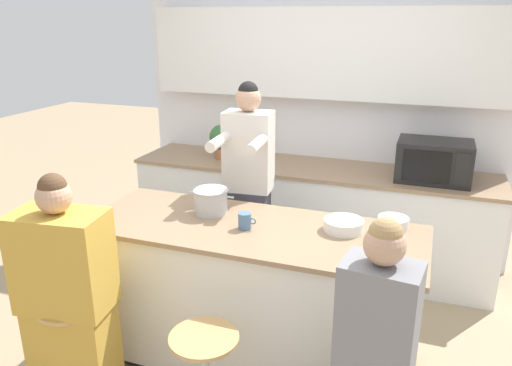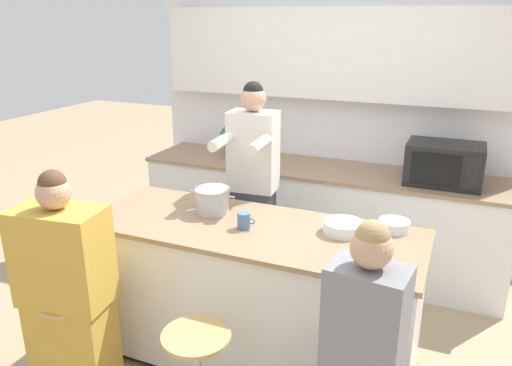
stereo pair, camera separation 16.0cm
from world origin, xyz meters
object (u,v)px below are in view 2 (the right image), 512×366
(person_wrapped_blanket, at_px, (68,298))
(fruit_bowl, at_px, (343,227))
(kitchen_island, at_px, (251,295))
(coffee_cup_near, at_px, (244,221))
(microwave, at_px, (444,164))
(potted_plant, at_px, (233,139))
(cooking_pot, at_px, (212,200))
(bar_stool_leftmost, at_px, (75,345))
(person_cooking, at_px, (253,201))

(person_wrapped_blanket, height_order, fruit_bowl, person_wrapped_blanket)
(kitchen_island, height_order, coffee_cup_near, coffee_cup_near)
(microwave, height_order, potted_plant, microwave)
(cooking_pot, distance_m, fruit_bowl, 0.84)
(cooking_pot, height_order, coffee_cup_near, cooking_pot)
(cooking_pot, bearing_deg, fruit_bowl, 1.02)
(kitchen_island, distance_m, potted_plant, 1.78)
(fruit_bowl, distance_m, microwave, 1.37)
(cooking_pot, bearing_deg, person_wrapped_blanket, -121.41)
(bar_stool_leftmost, bearing_deg, person_cooking, 66.00)
(kitchen_island, xyz_separation_m, microwave, (0.98, 1.42, 0.58))
(cooking_pot, relative_size, coffee_cup_near, 2.80)
(bar_stool_leftmost, relative_size, person_cooking, 0.37)
(person_cooking, height_order, cooking_pot, person_cooking)
(potted_plant, bearing_deg, person_wrapped_blanket, -89.50)
(kitchen_island, height_order, microwave, microwave)
(coffee_cup_near, bearing_deg, microwave, 55.27)
(potted_plant, bearing_deg, kitchen_island, -60.57)
(person_wrapped_blanket, distance_m, cooking_pot, 1.01)
(cooking_pot, height_order, microwave, microwave)
(kitchen_island, xyz_separation_m, coffee_cup_near, (-0.03, -0.04, 0.51))
(fruit_bowl, xyz_separation_m, coffee_cup_near, (-0.55, -0.17, 0.02))
(coffee_cup_near, bearing_deg, person_wrapped_blanket, -140.26)
(coffee_cup_near, relative_size, microwave, 0.20)
(person_cooking, relative_size, cooking_pot, 5.55)
(kitchen_island, relative_size, coffee_cup_near, 18.40)
(fruit_bowl, bearing_deg, person_cooking, 148.66)
(potted_plant, bearing_deg, microwave, -1.34)
(kitchen_island, bearing_deg, bar_stool_leftmost, -140.41)
(coffee_cup_near, distance_m, microwave, 1.77)
(kitchen_island, height_order, bar_stool_leftmost, kitchen_island)
(fruit_bowl, xyz_separation_m, microwave, (0.46, 1.29, 0.08))
(microwave, bearing_deg, kitchen_island, -124.71)
(kitchen_island, distance_m, cooking_pot, 0.64)
(person_wrapped_blanket, xyz_separation_m, cooking_pot, (0.49, 0.80, 0.37))
(coffee_cup_near, bearing_deg, kitchen_island, 54.40)
(cooking_pot, distance_m, potted_plant, 1.44)
(kitchen_island, distance_m, person_wrapped_blanket, 1.07)
(bar_stool_leftmost, xyz_separation_m, microwave, (1.79, 2.09, 0.73))
(fruit_bowl, bearing_deg, kitchen_island, -166.00)
(cooking_pot, xyz_separation_m, fruit_bowl, (0.84, 0.01, -0.05))
(bar_stool_leftmost, height_order, person_wrapped_blanket, person_wrapped_blanket)
(coffee_cup_near, bearing_deg, potted_plant, 117.97)
(person_wrapped_blanket, xyz_separation_m, microwave, (1.79, 2.10, 0.41))
(person_wrapped_blanket, distance_m, potted_plant, 2.19)
(bar_stool_leftmost, distance_m, cooking_pot, 1.16)
(bar_stool_leftmost, xyz_separation_m, person_wrapped_blanket, (0.01, -0.01, 0.32))
(person_wrapped_blanket, relative_size, cooking_pot, 4.50)
(person_wrapped_blanket, bearing_deg, person_cooking, 58.71)
(bar_stool_leftmost, bearing_deg, potted_plant, 90.33)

